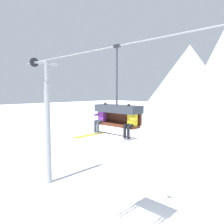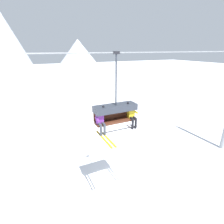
{
  "view_description": "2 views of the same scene",
  "coord_description": "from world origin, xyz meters",
  "px_view_note": "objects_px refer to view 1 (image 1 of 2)",
  "views": [
    {
      "loc": [
        4.88,
        -7.21,
        6.15
      ],
      "look_at": [
        -1.32,
        -0.86,
        5.3
      ],
      "focal_mm": 35.0,
      "sensor_mm": 36.0,
      "label": 1
    },
    {
      "loc": [
        -4.65,
        -7.72,
        8.08
      ],
      "look_at": [
        -1.31,
        -0.79,
        5.28
      ],
      "focal_mm": 28.0,
      "sensor_mm": 36.0,
      "label": 2
    }
  ],
  "objects_px": {
    "lift_tower_near": "(47,120)",
    "chairlift_chair": "(118,112)",
    "skier_yellow": "(130,121)",
    "skier_purple": "(100,118)"
  },
  "relations": [
    {
      "from": "skier_yellow",
      "to": "chairlift_chair",
      "type": "bearing_deg",
      "value": 165.54
    },
    {
      "from": "chairlift_chair",
      "to": "skier_yellow",
      "type": "bearing_deg",
      "value": -14.46
    },
    {
      "from": "chairlift_chair",
      "to": "skier_purple",
      "type": "xyz_separation_m",
      "value": [
        -0.83,
        -0.21,
        -0.3
      ]
    },
    {
      "from": "lift_tower_near",
      "to": "chairlift_chair",
      "type": "height_order",
      "value": "lift_tower_near"
    },
    {
      "from": "lift_tower_near",
      "to": "skier_purple",
      "type": "height_order",
      "value": "lift_tower_near"
    },
    {
      "from": "lift_tower_near",
      "to": "skier_yellow",
      "type": "bearing_deg",
      "value": -6.74
    },
    {
      "from": "skier_yellow",
      "to": "lift_tower_near",
      "type": "bearing_deg",
      "value": 173.26
    },
    {
      "from": "skier_purple",
      "to": "skier_yellow",
      "type": "xyz_separation_m",
      "value": [
        1.66,
        0.0,
        0.0
      ]
    },
    {
      "from": "lift_tower_near",
      "to": "skier_yellow",
      "type": "distance_m",
      "value": 7.9
    },
    {
      "from": "skier_purple",
      "to": "skier_yellow",
      "type": "relative_size",
      "value": 1.0
    }
  ]
}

